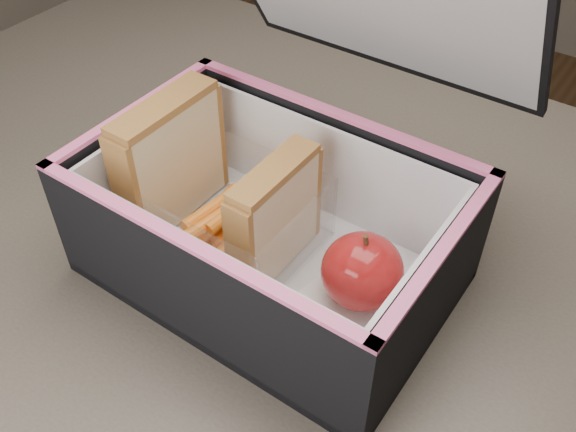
% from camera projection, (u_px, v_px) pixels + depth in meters
% --- Properties ---
extents(kitchen_table, '(1.20, 0.80, 0.75)m').
position_uv_depth(kitchen_table, '(308.00, 344.00, 0.61)').
color(kitchen_table, brown).
rests_on(kitchen_table, ground).
extents(lunch_bag, '(0.29, 0.30, 0.27)m').
position_uv_depth(lunch_bag, '(274.00, 215.00, 0.52)').
color(lunch_bag, black).
rests_on(lunch_bag, kitchen_table).
extents(plastic_tub, '(0.16, 0.11, 0.07)m').
position_uv_depth(plastic_tub, '(223.00, 208.00, 0.55)').
color(plastic_tub, white).
rests_on(plastic_tub, lunch_bag).
extents(sandwich_left, '(0.03, 0.10, 0.12)m').
position_uv_depth(sandwich_left, '(171.00, 160.00, 0.55)').
color(sandwich_left, beige).
rests_on(sandwich_left, plastic_tub).
extents(sandwich_right, '(0.03, 0.09, 0.10)m').
position_uv_depth(sandwich_right, '(275.00, 217.00, 0.51)').
color(sandwich_right, beige).
rests_on(sandwich_right, plastic_tub).
extents(carrot_sticks, '(0.05, 0.15, 0.03)m').
position_uv_depth(carrot_sticks, '(226.00, 218.00, 0.56)').
color(carrot_sticks, orange).
rests_on(carrot_sticks, plastic_tub).
extents(paper_napkin, '(0.08, 0.09, 0.01)m').
position_uv_depth(paper_napkin, '(358.00, 298.00, 0.51)').
color(paper_napkin, white).
rests_on(paper_napkin, lunch_bag).
extents(red_apple, '(0.08, 0.08, 0.07)m').
position_uv_depth(red_apple, '(362.00, 271.00, 0.49)').
color(red_apple, maroon).
rests_on(red_apple, paper_napkin).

